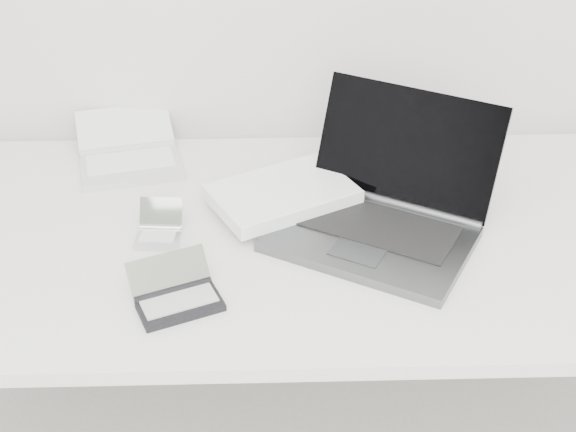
{
  "coord_description": "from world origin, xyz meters",
  "views": [
    {
      "loc": [
        -0.07,
        0.2,
        1.65
      ],
      "look_at": [
        -0.03,
        1.51,
        0.79
      ],
      "focal_mm": 50.0,
      "sensor_mm": 36.0,
      "label": 1
    }
  ],
  "objects_px": {
    "desk": "(302,248)",
    "netbook_open_white": "(129,155)",
    "laptop_large": "(346,205)",
    "palmtop_charcoal": "(177,297)"
  },
  "relations": [
    {
      "from": "palmtop_charcoal",
      "to": "laptop_large",
      "type": "bearing_deg",
      "value": 15.33
    },
    {
      "from": "netbook_open_white",
      "to": "palmtop_charcoal",
      "type": "relative_size",
      "value": 1.81
    },
    {
      "from": "desk",
      "to": "netbook_open_white",
      "type": "height_order",
      "value": "netbook_open_white"
    },
    {
      "from": "laptop_large",
      "to": "palmtop_charcoal",
      "type": "distance_m",
      "value": 0.41
    },
    {
      "from": "laptop_large",
      "to": "palmtop_charcoal",
      "type": "xyz_separation_m",
      "value": [
        -0.32,
        -0.25,
        -0.03
      ]
    },
    {
      "from": "desk",
      "to": "palmtop_charcoal",
      "type": "height_order",
      "value": "palmtop_charcoal"
    },
    {
      "from": "desk",
      "to": "netbook_open_white",
      "type": "xyz_separation_m",
      "value": [
        -0.39,
        0.29,
        0.06
      ]
    },
    {
      "from": "laptop_large",
      "to": "netbook_open_white",
      "type": "height_order",
      "value": "laptop_large"
    },
    {
      "from": "laptop_large",
      "to": "netbook_open_white",
      "type": "xyz_separation_m",
      "value": [
        -0.48,
        0.27,
        -0.02
      ]
    },
    {
      "from": "desk",
      "to": "laptop_large",
      "type": "relative_size",
      "value": 2.57
    }
  ]
}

